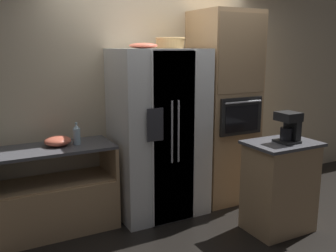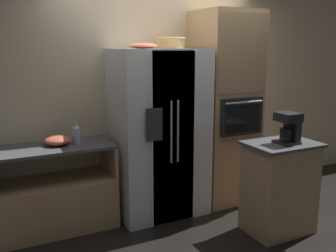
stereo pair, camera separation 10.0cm
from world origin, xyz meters
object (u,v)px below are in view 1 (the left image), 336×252
at_px(refrigerator, 159,133).
at_px(coffee_maker, 289,126).
at_px(bottle_short, 77,134).
at_px(mixing_bowl, 58,141).
at_px(wall_oven, 223,108).
at_px(fruit_bowl, 143,46).
at_px(wicker_basket, 170,42).

xyz_separation_m(refrigerator, coffee_maker, (0.93, -1.01, 0.18)).
bearing_deg(bottle_short, mixing_bowl, 168.80).
relative_size(wall_oven, bottle_short, 9.97).
xyz_separation_m(refrigerator, wall_oven, (0.88, 0.02, 0.22)).
distance_m(mixing_bowl, coffee_maker, 2.31).
bearing_deg(fruit_bowl, bottle_short, 170.04).
relative_size(refrigerator, mixing_bowl, 6.89).
height_order(wall_oven, fruit_bowl, wall_oven).
xyz_separation_m(refrigerator, fruit_bowl, (-0.19, -0.04, 0.95)).
relative_size(wicker_basket, bottle_short, 1.44).
distance_m(refrigerator, wicker_basket, 1.01).
relative_size(mixing_bowl, coffee_maker, 0.88).
height_order(bottle_short, coffee_maker, coffee_maker).
xyz_separation_m(refrigerator, bottle_short, (-0.90, 0.08, 0.07)).
relative_size(refrigerator, wicker_basket, 5.60).
bearing_deg(mixing_bowl, refrigerator, -6.36).
distance_m(wall_oven, bottle_short, 1.78).
height_order(wicker_basket, fruit_bowl, wicker_basket).
distance_m(fruit_bowl, mixing_bowl, 1.30).
height_order(refrigerator, mixing_bowl, refrigerator).
bearing_deg(wicker_basket, coffee_maker, -55.70).
xyz_separation_m(refrigerator, wicker_basket, (0.19, 0.09, 0.99)).
xyz_separation_m(wall_oven, mixing_bowl, (-1.96, 0.10, -0.21)).
xyz_separation_m(wicker_basket, fruit_bowl, (-0.38, -0.13, -0.04)).
xyz_separation_m(wicker_basket, bottle_short, (-1.08, -0.00, -0.92)).
distance_m(wicker_basket, mixing_bowl, 1.60).
relative_size(wicker_basket, coffee_maker, 1.08).
relative_size(refrigerator, fruit_bowl, 6.21).
distance_m(wicker_basket, coffee_maker, 1.55).
height_order(bottle_short, mixing_bowl, bottle_short).
relative_size(bottle_short, mixing_bowl, 0.85).
height_order(wicker_basket, coffee_maker, wicker_basket).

